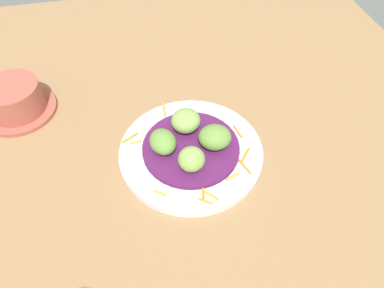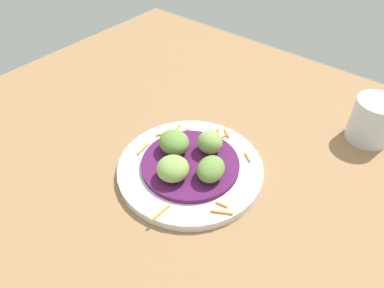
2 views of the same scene
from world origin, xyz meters
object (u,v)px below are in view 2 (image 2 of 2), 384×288
Objects in this scene: guac_scoop_center at (174,142)px; guac_scoop_back at (211,169)px; main_plate at (192,169)px; guac_scoop_left at (210,142)px; water_glass at (373,120)px; guac_scoop_right at (172,168)px.

guac_scoop_back is (0.98, 8.61, -0.16)cm from guac_scoop_center.
guac_scoop_center is (-0.49, -4.31, 3.47)cm from main_plate.
guac_scoop_left is (-4.31, 0.49, 3.59)cm from main_plate.
guac_scoop_right is at bearing -32.23° from water_glass.
water_glass is at bearing 151.33° from guac_scoop_back.
guac_scoop_left reaches higher than guac_scoop_right.
guac_scoop_left is at bearing -39.27° from water_glass.
guac_scoop_right is at bearing 38.47° from guac_scoop_center.
guac_scoop_center is at bearing -96.53° from main_plate.
water_glass reaches higher than guac_scoop_right.
guac_scoop_back is 32.53cm from water_glass.
guac_scoop_center is 1.06× the size of guac_scoop_right.
main_plate is 5.45cm from guac_scoop_back.
main_plate is 34.57cm from water_glass.
guac_scoop_center is (3.81, -4.80, -0.12)cm from guac_scoop_left.
guac_scoop_back reaches higher than main_plate.
guac_scoop_right is 6.13cm from guac_scoop_back.
guac_scoop_right is (4.31, -0.49, 3.44)cm from main_plate.
guac_scoop_back is at bearing 128.47° from guac_scoop_right.
guac_scoop_center is at bearing -141.53° from guac_scoop_right.
guac_scoop_back is at bearing -28.67° from water_glass.
guac_scoop_center is 36.68cm from water_glass.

